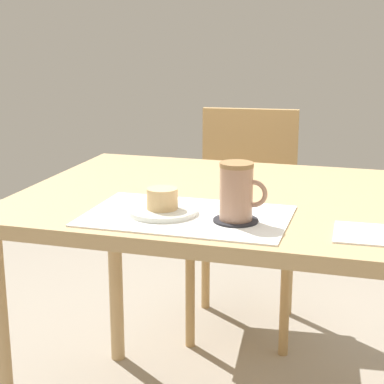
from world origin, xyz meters
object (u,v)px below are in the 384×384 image
object	(u,v)px
dining_table	(240,224)
wooden_chair	(246,211)
coffee_mug	(237,191)
pastry	(162,198)
pastry_plate	(162,211)

from	to	relation	value
dining_table	wooden_chair	distance (m)	0.83
wooden_chair	coffee_mug	xyz separation A→B (m)	(0.19, -1.05, 0.35)
dining_table	pastry	size ratio (longest dim) A/B	15.84
wooden_chair	coffee_mug	world-z (taller)	coffee_mug
dining_table	pastry	distance (m)	0.30
dining_table	pastry_plate	size ratio (longest dim) A/B	6.99
wooden_chair	pastry	xyz separation A→B (m)	(0.01, -1.04, 0.32)
coffee_mug	pastry	bearing A→B (deg)	176.11
dining_table	pastry_plate	distance (m)	0.29
dining_table	pastry_plate	xyz separation A→B (m)	(-0.14, -0.24, 0.09)
wooden_chair	pastry	world-z (taller)	wooden_chair
wooden_chair	pastry	size ratio (longest dim) A/B	11.82
dining_table	coffee_mug	world-z (taller)	coffee_mug
coffee_mug	dining_table	bearing A→B (deg)	100.04
pastry	coffee_mug	bearing A→B (deg)	-3.89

